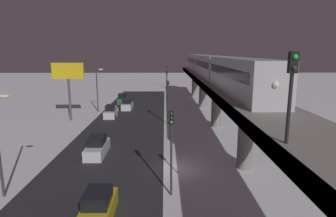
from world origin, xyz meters
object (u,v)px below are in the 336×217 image
object	(u,v)px
rail_signal	(292,82)
sedan_white	(111,112)
sedan_white_3	(127,105)
commercial_billboard	(68,77)
sedan_green_2	(123,99)
traffic_light_near	(171,141)
traffic_light_distant	(166,74)
subway_train	(210,66)
sedan_yellow	(98,208)
traffic_light_mid	(168,96)
sedan_white_2	(97,147)
traffic_light_far	(167,81)

from	to	relation	value
rail_signal	sedan_white	bearing A→B (deg)	-66.91
sedan_white_3	commercial_billboard	bearing A→B (deg)	49.59
sedan_green_2	traffic_light_near	distance (m)	39.81
traffic_light_distant	sedan_white_3	bearing A→B (deg)	76.54
traffic_light_distant	sedan_green_2	bearing A→B (deg)	69.68
subway_train	sedan_yellow	world-z (taller)	subway_train
sedan_green_2	sedan_white_3	world-z (taller)	same
sedan_green_2	traffic_light_mid	bearing A→B (deg)	118.21
subway_train	traffic_light_near	xyz separation A→B (m)	(6.83, 26.68, -4.10)
rail_signal	sedan_yellow	world-z (taller)	rail_signal
sedan_white_2	sedan_white_3	bearing A→B (deg)	-90.00
sedan_white_2	traffic_light_far	size ratio (longest dim) A/B	0.74
rail_signal	traffic_light_mid	xyz separation A→B (m)	(4.92, -28.68, -5.05)
traffic_light_mid	traffic_light_far	size ratio (longest dim) A/B	1.00
traffic_light_near	traffic_light_mid	distance (m)	21.22
sedan_white_2	sedan_yellow	distance (m)	11.97
sedan_white_2	sedan_yellow	bearing A→B (deg)	103.52
sedan_yellow	traffic_light_distant	distance (m)	66.99
sedan_green_2	sedan_white_2	bearing A→B (deg)	93.44
sedan_green_2	sedan_white	bearing A→B (deg)	90.00
sedan_white_2	sedan_green_2	distance (m)	30.04
sedan_green_2	traffic_light_distant	xyz separation A→B (m)	(-9.30, -25.11, 3.40)
subway_train	sedan_green_2	world-z (taller)	subway_train
sedan_white_3	subway_train	bearing A→B (deg)	158.43
sedan_white	traffic_light_distant	xyz separation A→B (m)	(-9.30, -37.76, 3.41)
traffic_light_mid	sedan_yellow	bearing A→B (deg)	79.05
sedan_yellow	sedan_green_2	xyz separation A→B (m)	(4.60, -41.63, -0.00)
traffic_light_near	commercial_billboard	size ratio (longest dim) A/B	0.72
sedan_white_2	traffic_light_mid	distance (m)	15.10
commercial_billboard	traffic_light_near	bearing A→B (deg)	122.80
traffic_light_mid	traffic_light_far	distance (m)	21.22
subway_train	commercial_billboard	distance (m)	22.21
rail_signal	traffic_light_far	size ratio (longest dim) A/B	0.62
subway_train	sedan_white	world-z (taller)	subway_train
sedan_white_3	traffic_light_far	world-z (taller)	traffic_light_far
sedan_white	traffic_light_far	size ratio (longest dim) A/B	0.67
traffic_light_mid	subway_train	bearing A→B (deg)	-141.38
sedan_white	traffic_light_mid	xyz separation A→B (m)	(-9.30, 4.69, 3.41)
sedan_yellow	rail_signal	bearing A→B (deg)	-24.49
subway_train	traffic_light_distant	bearing A→B (deg)	-79.54
sedan_green_2	sedan_white_3	bearing A→B (deg)	106.16
sedan_yellow	commercial_billboard	size ratio (longest dim) A/B	0.50
subway_train	sedan_white	size ratio (longest dim) A/B	13.03
traffic_light_distant	traffic_light_mid	bearing A→B (deg)	90.00
subway_train	traffic_light_far	distance (m)	17.67
traffic_light_mid	commercial_billboard	world-z (taller)	commercial_billboard
sedan_yellow	traffic_light_far	size ratio (longest dim) A/B	0.69
sedan_white_2	traffic_light_mid	world-z (taller)	traffic_light_mid
commercial_billboard	sedan_green_2	bearing A→B (deg)	-110.95
sedan_white_2	traffic_light_far	bearing A→B (deg)	-102.48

